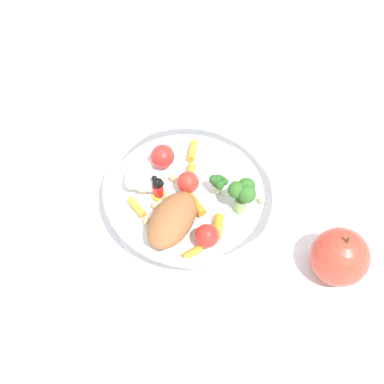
{
  "coord_description": "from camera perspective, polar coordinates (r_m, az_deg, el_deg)",
  "views": [
    {
      "loc": [
        0.16,
        -0.38,
        0.59
      ],
      "look_at": [
        -0.0,
        -0.01,
        0.03
      ],
      "focal_mm": 49.28,
      "sensor_mm": 36.0,
      "label": 1
    }
  ],
  "objects": [
    {
      "name": "ground_plane",
      "position": [
        0.72,
        0.78,
        -0.51
      ],
      "size": [
        2.4,
        2.4,
        0.0
      ],
      "primitive_type": "plane",
      "color": "white"
    },
    {
      "name": "food_container",
      "position": [
        0.69,
        -0.53,
        -0.18
      ],
      "size": [
        0.24,
        0.24,
        0.06
      ],
      "color": "white",
      "rests_on": "ground_plane"
    },
    {
      "name": "loose_apple",
      "position": [
        0.65,
        15.72,
        -6.77
      ],
      "size": [
        0.07,
        0.07,
        0.08
      ],
      "color": "#BC3828",
      "rests_on": "ground_plane"
    },
    {
      "name": "folded_napkin",
      "position": [
        0.86,
        -7.45,
        11.11
      ],
      "size": [
        0.16,
        0.17,
        0.01
      ],
      "primitive_type": "cube",
      "rotation": [
        0.0,
        0.0,
        -0.45
      ],
      "color": "silver",
      "rests_on": "ground_plane"
    }
  ]
}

